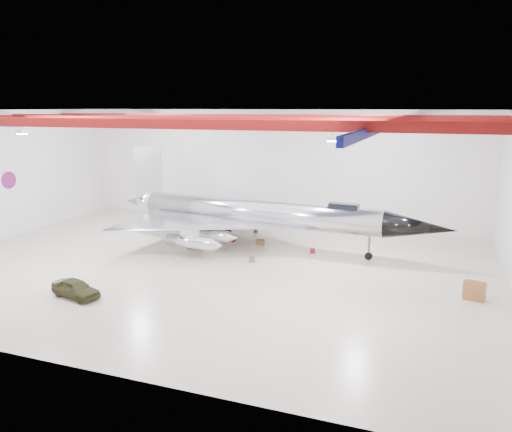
% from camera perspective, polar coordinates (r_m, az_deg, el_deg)
% --- Properties ---
extents(floor, '(40.00, 40.00, 0.00)m').
position_cam_1_polar(floor, '(36.32, -5.55, -5.71)').
color(floor, beige).
rests_on(floor, ground).
extents(wall_back, '(40.00, 0.00, 40.00)m').
position_cam_1_polar(wall_back, '(48.82, 1.94, 5.61)').
color(wall_back, silver).
rests_on(wall_back, floor).
extents(ceiling, '(40.00, 40.00, 0.00)m').
position_cam_1_polar(ceiling, '(34.54, -5.93, 11.91)').
color(ceiling, '#0A0F38').
rests_on(ceiling, wall_back).
extents(ceiling_structure, '(39.50, 29.50, 1.08)m').
position_cam_1_polar(ceiling_structure, '(34.55, -5.91, 10.79)').
color(ceiling_structure, maroon).
rests_on(ceiling_structure, ceiling).
extents(wall_roundel, '(0.10, 1.50, 1.50)m').
position_cam_1_polar(wall_roundel, '(48.56, -26.39, 3.70)').
color(wall_roundel, '#B21414').
rests_on(wall_roundel, wall_left).
extents(jet_aircraft, '(28.40, 17.30, 7.74)m').
position_cam_1_polar(jet_aircraft, '(40.57, 0.13, -0.01)').
color(jet_aircraft, silver).
rests_on(jet_aircraft, floor).
extents(jeep, '(3.54, 2.03, 1.14)m').
position_cam_1_polar(jeep, '(32.14, -19.91, -7.79)').
color(jeep, '#34351A').
rests_on(jeep, floor).
extents(desk, '(1.33, 0.91, 1.11)m').
position_cam_1_polar(desk, '(32.60, 23.69, -7.84)').
color(desk, brown).
rests_on(desk, floor).
extents(crate_ply, '(0.59, 0.51, 0.37)m').
position_cam_1_polar(crate_ply, '(40.63, -7.38, -3.52)').
color(crate_ply, olive).
rests_on(crate_ply, floor).
extents(toolbox_red, '(0.44, 0.37, 0.29)m').
position_cam_1_polar(toolbox_red, '(42.61, -2.65, -2.73)').
color(toolbox_red, maroon).
rests_on(toolbox_red, floor).
extents(engine_drum, '(0.47, 0.47, 0.40)m').
position_cam_1_polar(engine_drum, '(36.96, -0.45, -5.01)').
color(engine_drum, '#59595B').
rests_on(engine_drum, floor).
extents(parts_bin, '(0.69, 0.57, 0.45)m').
position_cam_1_polar(parts_bin, '(41.47, 0.50, -3.03)').
color(parts_bin, olive).
rests_on(parts_bin, floor).
extents(crate_small, '(0.40, 0.35, 0.25)m').
position_cam_1_polar(crate_small, '(46.02, -5.95, -1.68)').
color(crate_small, '#59595B').
rests_on(crate_small, floor).
extents(tool_chest, '(0.49, 0.49, 0.35)m').
position_cam_1_polar(tool_chest, '(39.52, 6.47, -3.96)').
color(tool_chest, maroon).
rests_on(tool_chest, floor).
extents(spares_box, '(0.41, 0.41, 0.36)m').
position_cam_1_polar(spares_box, '(45.59, -0.01, -1.67)').
color(spares_box, '#59595B').
rests_on(spares_box, floor).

